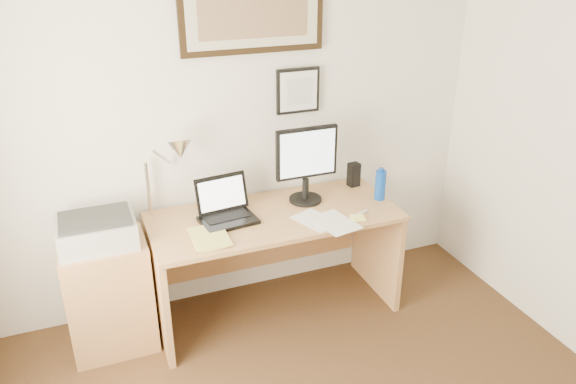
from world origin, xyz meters
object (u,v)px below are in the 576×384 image
book (192,240)px  printer (97,231)px  laptop (226,210)px  lcd_monitor (306,161)px  side_cabinet (110,295)px  water_bottle (380,185)px  desk (270,240)px

book → printer: printer is taller
laptop → lcd_monitor: size_ratio=0.70×
printer → side_cabinet: bearing=-6.5°
water_bottle → desk: 0.83m
desk → side_cabinet: bearing=-178.1°
desk → printer: bearing=-178.2°
side_cabinet → book: bearing=-22.9°
laptop → printer: bearing=-179.7°
side_cabinet → water_bottle: bearing=-2.9°
book → printer: 0.56m
water_bottle → printer: water_bottle is taller
water_bottle → laptop: (-1.05, 0.10, -0.04)m
side_cabinet → desk: (1.07, 0.04, 0.15)m
side_cabinet → printer: bearing=173.5°
desk → printer: (-1.08, -0.03, 0.30)m
water_bottle → desk: (-0.75, 0.13, -0.34)m
side_cabinet → desk: size_ratio=0.46×
desk → lcd_monitor: (0.27, 0.02, 0.53)m
laptop → printer: (-0.78, -0.00, 0.01)m
laptop → printer: laptop is taller
lcd_monitor → water_bottle: bearing=-17.4°
water_bottle → lcd_monitor: (-0.48, 0.15, 0.19)m
side_cabinet → water_bottle: size_ratio=3.56×
side_cabinet → lcd_monitor: size_ratio=1.40×
lcd_monitor → printer: (-1.35, -0.06, -0.22)m
side_cabinet → water_bottle: (1.82, -0.09, 0.49)m
lcd_monitor → side_cabinet: bearing=-177.5°
book → laptop: 0.35m
laptop → desk: bearing=5.6°
book → desk: size_ratio=0.18×
desk → lcd_monitor: 0.59m
side_cabinet → desk: bearing=1.9°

